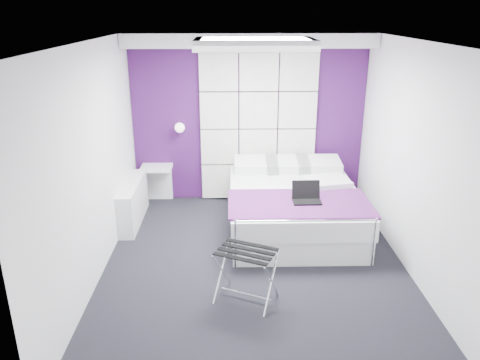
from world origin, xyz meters
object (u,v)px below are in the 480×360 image
(wall_lamp, at_px, (180,127))
(luggage_rack, at_px, (246,275))
(nightstand, at_px, (157,168))
(laptop, at_px, (306,196))
(bed, at_px, (293,206))
(radiator, at_px, (133,202))

(wall_lamp, height_order, luggage_rack, wall_lamp)
(nightstand, xyz_separation_m, laptop, (2.12, -1.45, 0.09))
(bed, bearing_deg, wall_lamp, 148.46)
(luggage_rack, relative_size, laptop, 1.65)
(radiator, relative_size, luggage_rack, 2.05)
(bed, distance_m, luggage_rack, 1.87)
(wall_lamp, height_order, bed, wall_lamp)
(bed, bearing_deg, nightstand, 154.56)
(bed, relative_size, luggage_rack, 3.71)
(luggage_rack, bearing_deg, radiator, 153.05)
(wall_lamp, xyz_separation_m, nightstand, (-0.39, -0.04, -0.64))
(radiator, xyz_separation_m, nightstand, (0.25, 0.72, 0.28))
(radiator, relative_size, bed, 0.55)
(nightstand, distance_m, laptop, 2.57)
(luggage_rack, bearing_deg, laptop, 81.68)
(bed, height_order, luggage_rack, bed)
(radiator, distance_m, luggage_rack, 2.52)
(laptop, bearing_deg, nightstand, 144.75)
(wall_lamp, distance_m, nightstand, 0.75)
(wall_lamp, xyz_separation_m, luggage_rack, (0.92, -2.73, -0.93))
(wall_lamp, xyz_separation_m, bed, (1.63, -1.00, -0.90))
(luggage_rack, bearing_deg, nightstand, 140.66)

